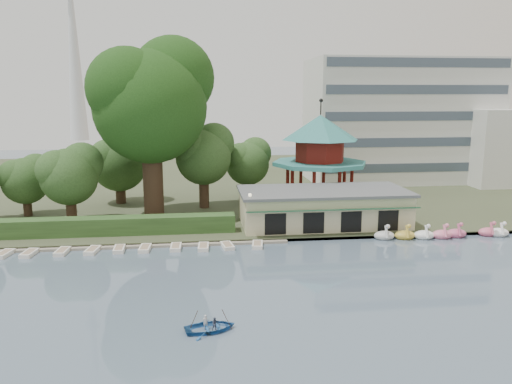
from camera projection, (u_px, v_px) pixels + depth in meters
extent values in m
plane|color=slate|center=(258.00, 317.00, 33.26)|extent=(220.00, 220.00, 0.00)
cube|color=#424930|center=(220.00, 182.00, 83.89)|extent=(220.00, 70.00, 0.40)
cube|color=gray|center=(237.00, 241.00, 50.09)|extent=(220.00, 0.60, 0.30)
cube|color=gray|center=(115.00, 246.00, 48.59)|extent=(34.00, 1.60, 0.24)
cube|color=beige|center=(323.00, 208.00, 55.45)|extent=(18.00, 8.00, 3.60)
cube|color=#595B5E|center=(323.00, 191.00, 55.08)|extent=(18.60, 8.60, 0.30)
cube|color=#194C2D|center=(334.00, 210.00, 51.10)|extent=(18.00, 1.59, 0.45)
cylinder|color=beige|center=(319.00, 200.00, 65.66)|extent=(10.40, 10.40, 1.20)
cylinder|color=#2F7C78|center=(319.00, 163.00, 64.73)|extent=(12.40, 12.40, 0.50)
cylinder|color=maroon|center=(320.00, 151.00, 64.41)|extent=(6.40, 6.40, 2.80)
cone|color=#2F7C78|center=(320.00, 127.00, 63.84)|extent=(10.00, 10.00, 3.20)
cylinder|color=black|center=(321.00, 108.00, 63.36)|extent=(0.16, 0.16, 1.80)
cube|color=silver|center=(399.00, 120.00, 83.51)|extent=(30.00, 14.00, 20.00)
cube|color=silver|center=(508.00, 147.00, 80.31)|extent=(14.00, 10.00, 12.00)
cone|color=silver|center=(74.00, 46.00, 159.03)|extent=(6.00, 6.00, 60.00)
cube|color=#325324|center=(89.00, 226.00, 51.23)|extent=(30.00, 2.00, 1.80)
cylinder|color=black|center=(250.00, 215.00, 51.49)|extent=(0.12, 0.12, 4.00)
sphere|color=beige|center=(250.00, 195.00, 51.09)|extent=(0.36, 0.36, 0.36)
cylinder|color=#3A281C|center=(153.00, 173.00, 58.42)|extent=(2.34, 2.34, 10.36)
sphere|color=#1E4414|center=(150.00, 107.00, 56.95)|extent=(12.98, 12.98, 12.98)
sphere|color=#1E4414|center=(173.00, 78.00, 58.52)|extent=(9.74, 9.74, 9.74)
sphere|color=#1E4414|center=(127.00, 88.00, 55.03)|extent=(9.09, 9.09, 9.09)
cylinder|color=#3A281C|center=(71.00, 204.00, 56.00)|extent=(1.14, 1.14, 4.23)
sphere|color=#325324|center=(69.00, 177.00, 55.40)|extent=(6.35, 6.35, 6.35)
sphere|color=#325324|center=(82.00, 163.00, 56.22)|extent=(4.76, 4.76, 4.76)
sphere|color=#325324|center=(56.00, 170.00, 54.49)|extent=(4.45, 4.45, 4.45)
cylinder|color=#3A281C|center=(27.00, 202.00, 59.28)|extent=(0.99, 0.99, 3.40)
sphere|color=#325324|center=(25.00, 181.00, 58.79)|extent=(5.48, 5.48, 5.48)
sphere|color=#325324|center=(36.00, 171.00, 59.52)|extent=(4.11, 4.11, 4.11)
sphere|color=#325324|center=(15.00, 176.00, 58.02)|extent=(3.84, 3.84, 3.84)
cylinder|color=#3A281C|center=(204.00, 187.00, 63.51)|extent=(1.25, 1.25, 5.21)
sphere|color=#325324|center=(203.00, 157.00, 62.78)|extent=(6.97, 6.97, 6.97)
sphere|color=#325324|center=(214.00, 143.00, 63.64)|extent=(5.23, 5.23, 5.23)
sphere|color=#325324|center=(193.00, 150.00, 61.76)|extent=(4.88, 4.88, 4.88)
cylinder|color=#3A281C|center=(248.00, 185.00, 68.23)|extent=(1.06, 1.06, 4.06)
sphere|color=#325324|center=(247.00, 164.00, 67.65)|extent=(5.91, 5.91, 5.91)
sphere|color=#325324|center=(255.00, 153.00, 68.41)|extent=(4.43, 4.43, 4.43)
sphere|color=#325324|center=(240.00, 158.00, 66.80)|extent=(4.14, 4.14, 4.14)
cylinder|color=#3A281C|center=(120.00, 187.00, 66.22)|extent=(1.29, 1.29, 4.23)
sphere|color=#325324|center=(119.00, 164.00, 65.62)|extent=(7.19, 7.19, 7.19)
sphere|color=#325324|center=(131.00, 153.00, 66.58)|extent=(5.40, 5.40, 5.40)
sphere|color=#325324|center=(108.00, 159.00, 64.61)|extent=(5.04, 5.04, 5.04)
ellipsoid|color=silver|center=(384.00, 236.00, 51.31)|extent=(2.16, 1.44, 0.99)
cylinder|color=silver|center=(386.00, 232.00, 50.67)|extent=(0.26, 0.79, 1.29)
sphere|color=silver|center=(388.00, 226.00, 50.25)|extent=(0.44, 0.44, 0.44)
ellipsoid|color=gold|center=(405.00, 235.00, 51.42)|extent=(2.16, 1.44, 0.99)
cylinder|color=gold|center=(407.00, 232.00, 50.78)|extent=(0.26, 0.79, 1.29)
sphere|color=gold|center=(409.00, 226.00, 50.36)|extent=(0.44, 0.44, 0.44)
ellipsoid|color=white|center=(424.00, 235.00, 51.48)|extent=(2.16, 1.44, 0.99)
cylinder|color=white|center=(427.00, 231.00, 50.84)|extent=(0.26, 0.79, 1.29)
sphere|color=white|center=(428.00, 226.00, 50.43)|extent=(0.44, 0.44, 0.44)
ellipsoid|color=pink|center=(442.00, 235.00, 51.67)|extent=(2.16, 1.44, 0.99)
cylinder|color=pink|center=(445.00, 231.00, 51.03)|extent=(0.26, 0.79, 1.29)
sphere|color=pink|center=(447.00, 226.00, 50.61)|extent=(0.44, 0.44, 0.44)
ellipsoid|color=#CF5C83|center=(456.00, 234.00, 52.09)|extent=(2.16, 1.44, 0.99)
cylinder|color=#CF5C83|center=(459.00, 230.00, 51.45)|extent=(0.26, 0.79, 1.29)
sphere|color=#CF5C83|center=(461.00, 224.00, 51.03)|extent=(0.44, 0.44, 0.44)
ellipsoid|color=#D5607C|center=(488.00, 232.00, 52.61)|extent=(2.16, 1.44, 0.99)
cylinder|color=#D5607C|center=(492.00, 228.00, 51.96)|extent=(0.26, 0.79, 1.29)
sphere|color=#D5607C|center=(494.00, 223.00, 51.55)|extent=(0.44, 0.44, 0.44)
ellipsoid|color=white|center=(499.00, 233.00, 52.43)|extent=(2.16, 1.44, 0.99)
cylinder|color=white|center=(502.00, 229.00, 51.79)|extent=(0.26, 0.79, 1.29)
sphere|color=white|center=(505.00, 224.00, 51.37)|extent=(0.44, 0.44, 0.44)
cube|color=white|center=(4.00, 254.00, 45.96)|extent=(1.37, 2.43, 0.36)
cube|color=white|center=(29.00, 253.00, 46.16)|extent=(1.26, 2.40, 0.36)
cube|color=white|center=(62.00, 251.00, 46.67)|extent=(1.16, 2.37, 0.36)
cube|color=white|center=(93.00, 250.00, 47.01)|extent=(1.30, 2.41, 0.36)
cube|color=white|center=(119.00, 249.00, 47.44)|extent=(1.08, 2.33, 0.36)
cube|color=white|center=(145.00, 248.00, 47.61)|extent=(1.14, 2.36, 0.36)
cube|color=white|center=(176.00, 247.00, 48.03)|extent=(1.07, 2.33, 0.36)
cube|color=white|center=(203.00, 247.00, 48.09)|extent=(1.12, 2.35, 0.36)
cube|color=white|center=(227.00, 246.00, 48.43)|extent=(1.33, 2.42, 0.36)
cube|color=white|center=(257.00, 245.00, 48.78)|extent=(1.32, 2.42, 0.36)
imported|color=#255B98|center=(210.00, 324.00, 31.28)|extent=(5.01, 3.97, 0.93)
imported|color=silver|center=(205.00, 321.00, 31.43)|extent=(0.36, 0.27, 0.89)
imported|color=#343B4F|center=(215.00, 324.00, 31.11)|extent=(0.47, 0.39, 0.86)
cylinder|color=#3A281C|center=(191.00, 327.00, 31.16)|extent=(0.94, 0.29, 2.01)
cylinder|color=#3A281C|center=(229.00, 324.00, 31.45)|extent=(0.94, 0.29, 2.01)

